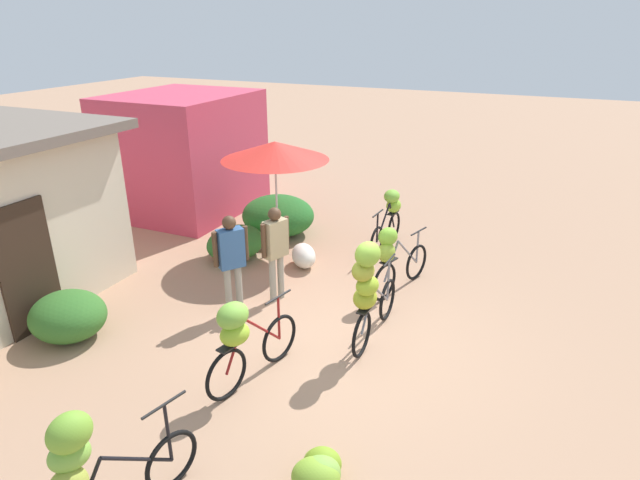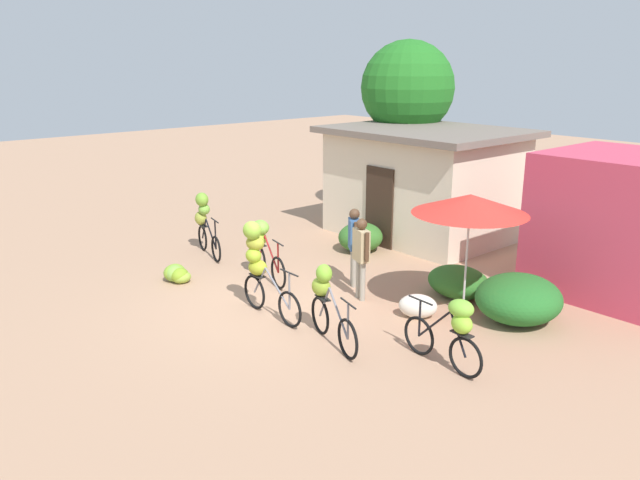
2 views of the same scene
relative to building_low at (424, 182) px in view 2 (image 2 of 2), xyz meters
name	(u,v)px [view 2 (image 2 of 2)]	position (x,y,z in m)	size (l,w,h in m)	color
ground_plane	(274,307)	(1.50, -6.08, -1.43)	(60.00, 60.00, 0.00)	tan
building_low	(424,182)	(0.00, 0.00, 0.00)	(4.81, 3.80, 2.83)	beige
shop_pink	(632,226)	(5.53, -0.33, -0.04)	(3.20, 2.80, 2.79)	#CB3F59
tree_behind_building	(408,89)	(-1.70, 1.16, 2.27)	(2.66, 2.66, 5.08)	brown
hedge_bush_front_left	(361,237)	(0.01, -2.31, -1.08)	(1.05, 1.12, 0.71)	#336A27
hedge_bush_front_right	(458,282)	(3.46, -3.00, -1.13)	(1.28, 1.04, 0.62)	#2B6825
hedge_bush_mid	(519,299)	(4.91, -3.18, -1.01)	(1.50, 1.58, 0.85)	#246827
market_umbrella	(470,204)	(4.05, -3.62, 0.65)	(2.07, 2.07, 2.26)	beige
bicycle_leftmost	(204,219)	(-2.35, -5.26, -0.58)	(1.64, 0.55, 1.48)	black
bicycle_near_pile	(263,244)	(0.07, -5.27, -0.67)	(1.65, 0.47, 1.26)	black
bicycle_center_loaded	(259,261)	(1.52, -6.42, -0.44)	(1.76, 0.42, 1.71)	black
bicycle_by_shop	(327,300)	(3.23, -6.27, -0.72)	(1.64, 0.62, 1.27)	black
bicycle_rightmost	(453,328)	(5.28, -5.57, -0.74)	(1.59, 0.40, 1.17)	black
banana_pile_on_ground	(177,274)	(-0.97, -6.79, -1.27)	(0.72, 0.61, 0.36)	#8CAC3A
produce_sack	(418,306)	(3.63, -4.40, -1.21)	(0.70, 0.44, 0.44)	silver
person_vendor	(354,239)	(1.64, -4.12, -0.43)	(0.48, 0.40, 1.64)	gray
person_bystander	(361,251)	(2.29, -4.55, -0.44)	(0.55, 0.32, 1.63)	gray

